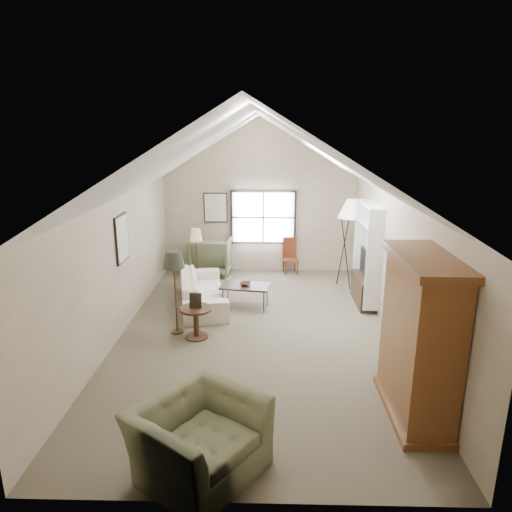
{
  "coord_description": "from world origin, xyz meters",
  "views": [
    {
      "loc": [
        0.21,
        -7.81,
        3.72
      ],
      "look_at": [
        0.0,
        0.4,
        1.4
      ],
      "focal_mm": 32.0,
      "sensor_mm": 36.0,
      "label": 1
    }
  ],
  "objects_px": {
    "coffee_table": "(245,297)",
    "side_table": "(196,323)",
    "armchair_far": "(212,255)",
    "side_chair": "(291,256)",
    "sofa": "(203,290)",
    "armchair_near": "(199,438)",
    "armoire": "(419,338)"
  },
  "relations": [
    {
      "from": "coffee_table",
      "to": "side_table",
      "type": "bearing_deg",
      "value": -120.04
    },
    {
      "from": "armchair_far",
      "to": "side_chair",
      "type": "height_order",
      "value": "armchair_far"
    },
    {
      "from": "sofa",
      "to": "armchair_far",
      "type": "relative_size",
      "value": 2.17
    },
    {
      "from": "armchair_near",
      "to": "sofa",
      "type": "bearing_deg",
      "value": 43.81
    },
    {
      "from": "coffee_table",
      "to": "side_table",
      "type": "relative_size",
      "value": 1.74
    },
    {
      "from": "armoire",
      "to": "coffee_table",
      "type": "relative_size",
      "value": 2.18
    },
    {
      "from": "armchair_far",
      "to": "side_table",
      "type": "xyz_separation_m",
      "value": [
        0.18,
        -3.88,
        -0.2
      ]
    },
    {
      "from": "armchair_near",
      "to": "armchair_far",
      "type": "relative_size",
      "value": 1.23
    },
    {
      "from": "armoire",
      "to": "sofa",
      "type": "bearing_deg",
      "value": 131.26
    },
    {
      "from": "armchair_far",
      "to": "side_table",
      "type": "relative_size",
      "value": 1.84
    },
    {
      "from": "sofa",
      "to": "armchair_near",
      "type": "bearing_deg",
      "value": 175.98
    },
    {
      "from": "armchair_near",
      "to": "coffee_table",
      "type": "distance_m",
      "value": 4.82
    },
    {
      "from": "armoire",
      "to": "armchair_near",
      "type": "xyz_separation_m",
      "value": [
        -2.71,
        -1.15,
        -0.67
      ]
    },
    {
      "from": "sofa",
      "to": "coffee_table",
      "type": "xyz_separation_m",
      "value": [
        0.93,
        -0.17,
        -0.08
      ]
    },
    {
      "from": "armoire",
      "to": "side_table",
      "type": "height_order",
      "value": "armoire"
    },
    {
      "from": "armoire",
      "to": "side_table",
      "type": "distance_m",
      "value": 4.03
    },
    {
      "from": "armchair_near",
      "to": "side_table",
      "type": "height_order",
      "value": "armchair_near"
    },
    {
      "from": "armoire",
      "to": "armchair_near",
      "type": "distance_m",
      "value": 3.02
    },
    {
      "from": "armoire",
      "to": "sofa",
      "type": "height_order",
      "value": "armoire"
    },
    {
      "from": "side_chair",
      "to": "side_table",
      "type": "bearing_deg",
      "value": -124.74
    },
    {
      "from": "armchair_far",
      "to": "side_chair",
      "type": "bearing_deg",
      "value": -175.03
    },
    {
      "from": "armchair_near",
      "to": "armchair_far",
      "type": "bearing_deg",
      "value": 42.1
    },
    {
      "from": "side_chair",
      "to": "coffee_table",
      "type": "bearing_deg",
      "value": -122.33
    },
    {
      "from": "sofa",
      "to": "side_table",
      "type": "distance_m",
      "value": 1.6
    },
    {
      "from": "armchair_near",
      "to": "side_chair",
      "type": "distance_m",
      "value": 7.38
    },
    {
      "from": "armchair_near",
      "to": "coffee_table",
      "type": "xyz_separation_m",
      "value": [
        0.28,
        4.81,
        -0.17
      ]
    },
    {
      "from": "armoire",
      "to": "sofa",
      "type": "xyz_separation_m",
      "value": [
        -3.36,
        3.82,
        -0.76
      ]
    },
    {
      "from": "coffee_table",
      "to": "armchair_far",
      "type": "bearing_deg",
      "value": 112.32
    },
    {
      "from": "armchair_near",
      "to": "side_chair",
      "type": "height_order",
      "value": "side_chair"
    },
    {
      "from": "armchair_near",
      "to": "side_table",
      "type": "distance_m",
      "value": 3.42
    },
    {
      "from": "armoire",
      "to": "armchair_near",
      "type": "relative_size",
      "value": 1.68
    },
    {
      "from": "armchair_far",
      "to": "coffee_table",
      "type": "bearing_deg",
      "value": 117.29
    }
  ]
}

